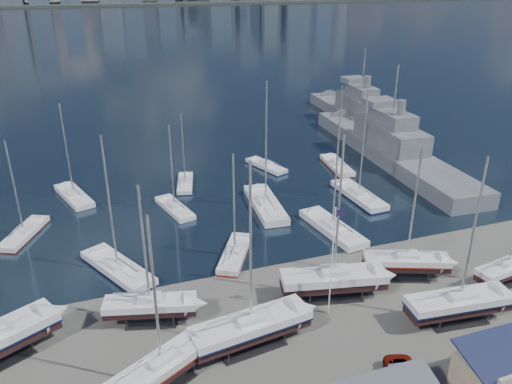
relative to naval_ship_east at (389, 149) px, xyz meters
name	(u,v)px	position (x,y,z in m)	size (l,w,h in m)	color
ground	(284,323)	(-35.51, -37.20, -1.67)	(1400.00, 1400.00, 0.00)	#605E59
water	(99,27)	(-35.51, 272.80, -1.82)	(1400.00, 600.00, 0.40)	#162934
far_shore	(86,4)	(-35.51, 532.80, -0.57)	(1400.00, 80.00, 2.20)	#2D332D
sailboat_cradle_1	(162,367)	(-47.66, -41.34, 0.38)	(9.61, 6.98, 15.44)	#2D2D33
sailboat_cradle_2	(150,305)	(-47.36, -32.89, 0.32)	(8.98, 4.54, 14.25)	#2D2D33
sailboat_cradle_3	(251,327)	(-39.46, -39.15, 0.49)	(11.34, 4.55, 17.69)	#2D2D33
sailboat_cradle_4	(334,279)	(-29.12, -34.84, 0.48)	(11.11, 5.13, 17.39)	#2D2D33
sailboat_cradle_5	(459,302)	(-19.72, -42.24, 0.44)	(10.62, 3.92, 16.72)	#2D2D33
sailboat_cradle_6	(406,261)	(-20.02, -34.22, 0.35)	(9.50, 5.77, 14.94)	#2D2D33
sailboat_cradle_7	(507,268)	(-10.59, -38.77, 0.27)	(8.13, 3.33, 13.12)	#2D2D33
sailboat_moored_1	(24,234)	(-60.11, -10.39, -1.36)	(5.97, 9.15, 13.33)	black
sailboat_moored_2	(74,197)	(-54.00, -0.32, -1.34)	(5.72, 10.33, 15.03)	black
sailboat_moored_3	(118,270)	(-49.61, -22.84, -1.36)	(7.77, 11.36, 16.66)	black
sailboat_moored_4	(175,209)	(-40.69, -9.27, -1.34)	(4.41, 8.95, 13.02)	black
sailboat_moored_5	(185,184)	(-37.42, -0.77, -1.36)	(4.11, 8.44, 12.16)	black
sailboat_moored_6	(235,254)	(-36.32, -23.95, -1.36)	(6.54, 9.11, 13.47)	black
sailboat_moored_7	(265,206)	(-28.35, -12.71, -1.34)	(4.64, 12.79, 18.90)	black
sailboat_moored_8	(266,167)	(-22.72, 2.29, -1.36)	(5.12, 9.08, 13.08)	black
sailboat_moored_9	(332,229)	(-22.62, -22.12, -1.34)	(4.59, 11.61, 17.07)	black
sailboat_moored_10	(359,197)	(-14.15, -14.06, -1.36)	(3.63, 11.43, 16.92)	black
sailboat_moored_11	(337,166)	(-11.20, -1.60, -1.36)	(3.94, 10.20, 14.87)	black
naval_ship_east	(389,149)	(0.00, 0.00, 0.00)	(10.52, 48.10, 18.30)	slate
naval_ship_west	(360,116)	(6.63, 21.83, 0.00)	(9.74, 43.23, 17.86)	slate
car_c	(405,379)	(-29.29, -47.72, -0.93)	(2.42, 5.26, 1.46)	gray
flagpole	(333,255)	(-30.70, -37.18, 4.95)	(1.02, 0.12, 11.53)	white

